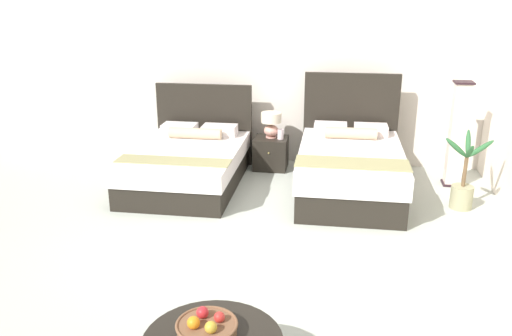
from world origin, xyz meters
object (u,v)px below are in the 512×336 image
object	(u,v)px
bed_near_window	(188,162)
floor_lamp_corner	(457,135)
vase	(281,134)
potted_palm	(463,186)
nightstand	(271,153)
bed_near_corner	(350,167)
table_lamp	(271,123)
fruit_bowl	(207,327)

from	to	relation	value
bed_near_window	floor_lamp_corner	size ratio (longest dim) A/B	1.48
vase	potted_palm	world-z (taller)	potted_palm
nightstand	floor_lamp_corner	distance (m)	2.54
bed_near_corner	floor_lamp_corner	size ratio (longest dim) A/B	1.48
table_lamp	potted_palm	size ratio (longest dim) A/B	0.40
bed_near_window	table_lamp	size ratio (longest dim) A/B	5.61
bed_near_window	potted_palm	distance (m)	3.45
vase	potted_palm	distance (m)	2.54
nightstand	vase	size ratio (longest dim) A/B	3.35
vase	floor_lamp_corner	world-z (taller)	floor_lamp_corner
nightstand	potted_palm	size ratio (longest dim) A/B	0.52
vase	potted_palm	bearing A→B (deg)	-24.80
table_lamp	vase	distance (m)	0.21
bed_near_corner	table_lamp	world-z (taller)	bed_near_corner
nightstand	fruit_bowl	size ratio (longest dim) A/B	1.20
nightstand	fruit_bowl	xyz separation A→B (m)	(0.20, -4.52, 0.25)
bed_near_corner	potted_palm	size ratio (longest dim) A/B	2.23
table_lamp	vase	world-z (taller)	table_lamp
table_lamp	vase	xyz separation A→B (m)	(0.14, -0.06, -0.14)
bed_near_corner	vase	size ratio (longest dim) A/B	14.37
table_lamp	floor_lamp_corner	distance (m)	2.50
bed_near_window	table_lamp	xyz separation A→B (m)	(1.00, 0.83, 0.38)
table_lamp	vase	bearing A→B (deg)	-22.77
bed_near_corner	potted_palm	distance (m)	1.35
table_lamp	fruit_bowl	world-z (taller)	table_lamp
vase	fruit_bowl	size ratio (longest dim) A/B	0.36
floor_lamp_corner	potted_palm	size ratio (longest dim) A/B	1.51
potted_palm	bed_near_window	bearing A→B (deg)	175.20
bed_near_window	nightstand	size ratio (longest dim) A/B	4.30
bed_near_corner	fruit_bowl	xyz separation A→B (m)	(-0.91, -3.71, 0.13)
bed_near_corner	table_lamp	bearing A→B (deg)	143.19
potted_palm	table_lamp	bearing A→B (deg)	155.32
fruit_bowl	potted_palm	distance (m)	4.09
bed_near_window	fruit_bowl	world-z (taller)	bed_near_window
floor_lamp_corner	potted_palm	bearing A→B (deg)	-92.83
floor_lamp_corner	potted_palm	xyz separation A→B (m)	(-0.04, -0.81, -0.41)
nightstand	potted_palm	world-z (taller)	potted_palm
vase	fruit_bowl	xyz separation A→B (m)	(0.06, -4.48, -0.05)
bed_near_window	nightstand	bearing A→B (deg)	39.18
bed_near_corner	potted_palm	bearing A→B (deg)	-12.16
potted_palm	fruit_bowl	bearing A→B (deg)	-123.17
nightstand	table_lamp	distance (m)	0.45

